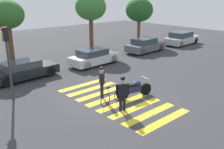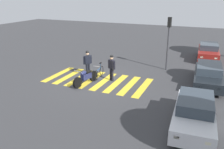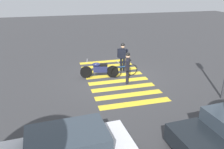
# 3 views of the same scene
# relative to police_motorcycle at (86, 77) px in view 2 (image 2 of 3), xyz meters

# --- Properties ---
(ground_plane) EXTENTS (60.00, 60.00, 0.00)m
(ground_plane) POSITION_rel_police_motorcycle_xyz_m (-0.92, 0.37, -0.47)
(ground_plane) COLOR #38383A
(police_motorcycle) EXTENTS (2.21, 0.72, 1.06)m
(police_motorcycle) POSITION_rel_police_motorcycle_xyz_m (0.00, 0.00, 0.00)
(police_motorcycle) COLOR black
(police_motorcycle) RESTS_ON ground_plane
(leaning_bicycle) EXTENTS (1.70, 0.46, 1.00)m
(leaning_bicycle) POSITION_rel_police_motorcycle_xyz_m (-1.44, 0.22, -0.10)
(leaning_bicycle) COLOR black
(leaning_bicycle) RESTS_ON ground_plane
(officer_on_foot) EXTENTS (0.38, 0.61, 1.77)m
(officer_on_foot) POSITION_rel_police_motorcycle_xyz_m (-1.29, 1.23, 0.55)
(officer_on_foot) COLOR black
(officer_on_foot) RESTS_ON ground_plane
(officer_by_motorcycle) EXTENTS (0.59, 0.41, 1.78)m
(officer_by_motorcycle) POSITION_rel_police_motorcycle_xyz_m (-1.63, -0.75, 0.55)
(officer_by_motorcycle) COLOR black
(officer_by_motorcycle) RESTS_ON ground_plane
(crosswalk_stripes) EXTENTS (3.44, 6.75, 0.01)m
(crosswalk_stripes) POSITION_rel_police_motorcycle_xyz_m (-0.92, 0.37, -0.47)
(crosswalk_stripes) COLOR yellow
(crosswalk_stripes) RESTS_ON ground_plane
(car_maroon_wagon) EXTENTS (4.27, 1.89, 1.37)m
(car_maroon_wagon) POSITION_rel_police_motorcycle_xyz_m (-9.61, 6.83, 0.19)
(car_maroon_wagon) COLOR black
(car_maroon_wagon) RESTS_ON ground_plane
(car_black_suv) EXTENTS (4.53, 1.91, 1.27)m
(car_black_suv) POSITION_rel_police_motorcycle_xyz_m (-3.17, 7.11, 0.15)
(car_black_suv) COLOR black
(car_black_suv) RESTS_ON ground_plane
(car_white_van) EXTENTS (4.23, 1.89, 1.30)m
(car_white_van) POSITION_rel_police_motorcycle_xyz_m (2.51, 6.79, 0.16)
(car_white_van) COLOR black
(car_white_van) RESTS_ON ground_plane
(traffic_light_pole) EXTENTS (0.34, 0.27, 3.91)m
(traffic_light_pole) POSITION_rel_police_motorcycle_xyz_m (-5.13, 4.09, 2.17)
(traffic_light_pole) COLOR #38383D
(traffic_light_pole) RESTS_ON ground_plane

